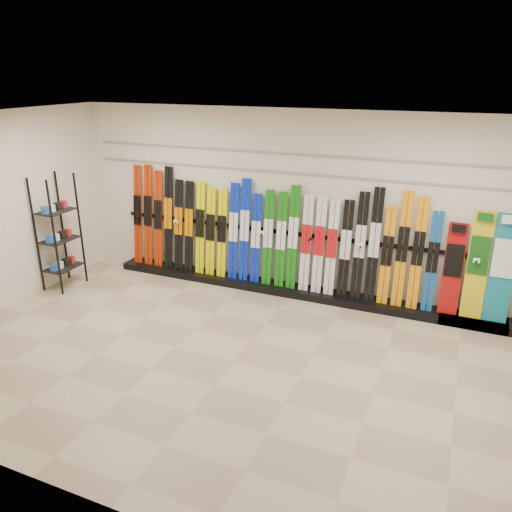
% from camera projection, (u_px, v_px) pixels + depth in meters
% --- Properties ---
extents(floor, '(8.00, 8.00, 0.00)m').
position_uv_depth(floor, '(235.00, 362.00, 6.45)').
color(floor, tan).
rests_on(floor, ground).
extents(back_wall, '(8.00, 0.00, 8.00)m').
position_uv_depth(back_wall, '(299.00, 204.00, 8.09)').
color(back_wall, beige).
rests_on(back_wall, floor).
extents(ceiling, '(8.00, 8.00, 0.00)m').
position_uv_depth(ceiling, '(230.00, 123.00, 5.40)').
color(ceiling, silver).
rests_on(ceiling, back_wall).
extents(ski_rack_base, '(8.00, 0.40, 0.12)m').
position_uv_depth(ski_rack_base, '(305.00, 292.00, 8.32)').
color(ski_rack_base, black).
rests_on(ski_rack_base, floor).
extents(skis, '(5.38, 0.23, 1.84)m').
position_uv_depth(skis, '(267.00, 236.00, 8.30)').
color(skis, '#A22503').
rests_on(skis, ski_rack_base).
extents(snowboards, '(0.94, 0.24, 1.57)m').
position_uv_depth(snowboards, '(480.00, 268.00, 7.16)').
color(snowboards, '#990C0C').
rests_on(snowboards, ski_rack_base).
extents(accessory_rack, '(0.40, 0.60, 1.95)m').
position_uv_depth(accessory_rack, '(59.00, 233.00, 8.39)').
color(accessory_rack, black).
rests_on(accessory_rack, floor).
extents(slatwall_rail_0, '(7.60, 0.02, 0.03)m').
position_uv_depth(slatwall_rail_0, '(299.00, 174.00, 7.89)').
color(slatwall_rail_0, gray).
rests_on(slatwall_rail_0, back_wall).
extents(slatwall_rail_1, '(7.60, 0.02, 0.03)m').
position_uv_depth(slatwall_rail_1, '(300.00, 155.00, 7.79)').
color(slatwall_rail_1, gray).
rests_on(slatwall_rail_1, back_wall).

